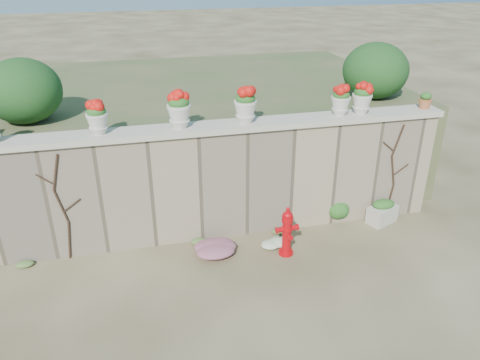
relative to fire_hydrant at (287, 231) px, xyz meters
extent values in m
plane|color=#463B23|center=(-0.91, -0.85, -0.45)|extent=(80.00, 80.00, 0.00)
cube|color=gray|center=(-0.91, 0.95, 0.55)|extent=(8.00, 0.40, 2.00)
cube|color=#BBB29E|center=(-0.91, 0.95, 1.60)|extent=(8.10, 0.52, 0.10)
cube|color=#384C23|center=(-0.91, 4.15, 0.55)|extent=(9.00, 6.00, 2.00)
ellipsoid|color=#143814|center=(-4.11, 2.15, 2.10)|extent=(1.30, 1.30, 1.10)
ellipsoid|color=#143814|center=(2.49, 2.15, 2.10)|extent=(1.30, 1.30, 1.10)
cylinder|color=black|center=(-3.57, 0.73, -0.10)|extent=(0.12, 0.04, 0.70)
cylinder|color=black|center=(-3.59, 0.73, 0.55)|extent=(0.17, 0.04, 0.61)
cylinder|color=black|center=(-3.58, 0.73, 1.15)|extent=(0.18, 0.04, 0.61)
cylinder|color=black|center=(-3.43, 0.73, 0.55)|extent=(0.30, 0.02, 0.22)
cylinder|color=black|center=(-3.76, 0.73, 1.05)|extent=(0.25, 0.02, 0.21)
cylinder|color=black|center=(2.33, 0.73, -0.10)|extent=(0.12, 0.04, 0.70)
cylinder|color=black|center=(2.31, 0.73, 0.55)|extent=(0.17, 0.04, 0.61)
cylinder|color=black|center=(2.32, 0.73, 1.15)|extent=(0.18, 0.04, 0.61)
cylinder|color=black|center=(2.47, 0.73, 0.55)|extent=(0.30, 0.02, 0.22)
cylinder|color=black|center=(2.14, 0.73, 1.05)|extent=(0.25, 0.02, 0.21)
cylinder|color=#B7070C|center=(0.00, 0.00, -0.43)|extent=(0.25, 0.25, 0.05)
cylinder|color=#B7070C|center=(0.00, 0.00, -0.09)|extent=(0.15, 0.15, 0.56)
cylinder|color=#B7070C|center=(0.00, 0.00, 0.05)|extent=(0.19, 0.19, 0.04)
cylinder|color=#B7070C|center=(0.00, 0.00, 0.24)|extent=(0.19, 0.19, 0.11)
ellipsoid|color=#B7070C|center=(0.00, 0.00, 0.33)|extent=(0.17, 0.17, 0.13)
cylinder|color=#B7070C|center=(0.00, 0.00, 0.40)|extent=(0.06, 0.06, 0.09)
cylinder|color=#B7070C|center=(-0.13, -0.01, 0.05)|extent=(0.13, 0.10, 0.09)
cylinder|color=#B7070C|center=(0.13, 0.01, 0.05)|extent=(0.13, 0.10, 0.09)
cylinder|color=#B7070C|center=(0.01, -0.10, -0.04)|extent=(0.09, 0.10, 0.08)
cube|color=#BBB29E|center=(2.13, 0.58, -0.29)|extent=(0.65, 0.53, 0.33)
ellipsoid|color=#1E5119|center=(2.13, 0.58, -0.07)|extent=(0.50, 0.42, 0.17)
ellipsoid|color=#1E5119|center=(1.33, 0.70, -0.17)|extent=(0.61, 0.55, 0.58)
ellipsoid|color=#BF2683|center=(-1.04, 0.27, -0.32)|extent=(0.99, 0.66, 0.26)
ellipsoid|color=white|center=(-0.12, 0.24, -0.36)|extent=(0.52, 0.41, 0.19)
ellipsoid|color=#1E5119|center=(-2.87, 0.95, 2.02)|extent=(0.30, 0.30, 0.18)
ellipsoid|color=red|center=(-2.87, 0.95, 2.09)|extent=(0.26, 0.26, 0.18)
ellipsoid|color=#1E5119|center=(-1.59, 0.95, 2.07)|extent=(0.34, 0.34, 0.20)
ellipsoid|color=red|center=(-1.59, 0.95, 2.15)|extent=(0.30, 0.30, 0.21)
ellipsoid|color=#1E5119|center=(-0.49, 0.95, 2.06)|extent=(0.33, 0.33, 0.20)
ellipsoid|color=red|center=(-0.49, 0.95, 2.14)|extent=(0.29, 0.29, 0.21)
ellipsoid|color=#1E5119|center=(1.22, 0.95, 2.01)|extent=(0.29, 0.29, 0.18)
ellipsoid|color=red|center=(1.22, 0.95, 2.09)|extent=(0.26, 0.26, 0.18)
ellipsoid|color=#1E5119|center=(1.62, 0.95, 2.03)|extent=(0.31, 0.31, 0.18)
ellipsoid|color=red|center=(1.62, 0.95, 2.11)|extent=(0.27, 0.27, 0.19)
ellipsoid|color=#1E5119|center=(2.89, 0.95, 1.86)|extent=(0.20, 0.20, 0.14)
camera|label=1|loc=(-2.33, -6.32, 4.21)|focal=35.00mm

